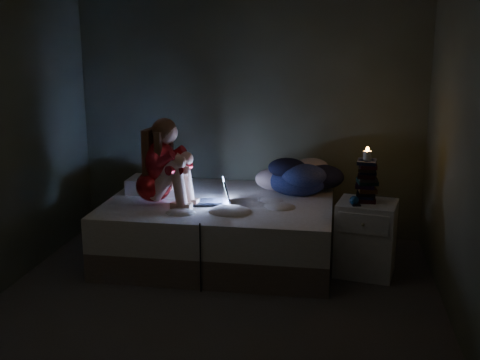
% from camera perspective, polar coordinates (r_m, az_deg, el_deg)
% --- Properties ---
extents(floor, '(3.60, 3.80, 0.02)m').
position_cam_1_polar(floor, '(4.80, -2.56, -12.30)').
color(floor, '#48433F').
rests_on(floor, ground).
extents(wall_back, '(3.60, 0.02, 2.60)m').
position_cam_1_polar(wall_back, '(6.24, 0.89, 6.47)').
color(wall_back, '#353A2F').
rests_on(wall_back, ground).
extents(wall_front, '(3.60, 0.02, 2.60)m').
position_cam_1_polar(wall_front, '(2.60, -11.45, -4.47)').
color(wall_front, '#353A2F').
rests_on(wall_front, ground).
extents(wall_right, '(0.02, 3.80, 2.60)m').
position_cam_1_polar(wall_right, '(4.38, 21.11, 2.37)').
color(wall_right, '#353A2F').
rests_on(wall_right, ground).
extents(bed, '(2.09, 1.57, 0.58)m').
position_cam_1_polar(bed, '(5.71, -1.88, -4.68)').
color(bed, '#B4AD9E').
rests_on(bed, ground).
extents(pillow, '(0.50, 0.36, 0.14)m').
position_cam_1_polar(pillow, '(5.93, -8.14, -0.48)').
color(pillow, silver).
rests_on(pillow, bed).
extents(woman, '(0.55, 0.41, 0.81)m').
position_cam_1_polar(woman, '(5.45, -8.33, 1.81)').
color(woman, '#A2100A').
rests_on(woman, bed).
extents(laptop, '(0.40, 0.32, 0.24)m').
position_cam_1_polar(laptop, '(5.47, -2.84, -1.03)').
color(laptop, black).
rests_on(laptop, bed).
extents(clothes_pile, '(0.68, 0.58, 0.37)m').
position_cam_1_polar(clothes_pile, '(5.84, 5.50, 0.52)').
color(clothes_pile, '#111D50').
rests_on(clothes_pile, bed).
extents(nightstand, '(0.57, 0.53, 0.66)m').
position_cam_1_polar(nightstand, '(5.44, 11.94, -5.45)').
color(nightstand, beige).
rests_on(nightstand, ground).
extents(book_stack, '(0.19, 0.25, 0.36)m').
position_cam_1_polar(book_stack, '(5.32, 11.95, -0.13)').
color(book_stack, black).
rests_on(book_stack, nightstand).
extents(candle, '(0.07, 0.07, 0.08)m').
position_cam_1_polar(candle, '(5.28, 12.07, 2.17)').
color(candle, beige).
rests_on(candle, book_stack).
extents(phone, '(0.12, 0.16, 0.01)m').
position_cam_1_polar(phone, '(5.23, 11.16, -2.30)').
color(phone, black).
rests_on(phone, nightstand).
extents(blue_orb, '(0.08, 0.08, 0.08)m').
position_cam_1_polar(blue_orb, '(5.20, 11.11, -2.00)').
color(blue_orb, navy).
rests_on(blue_orb, nightstand).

